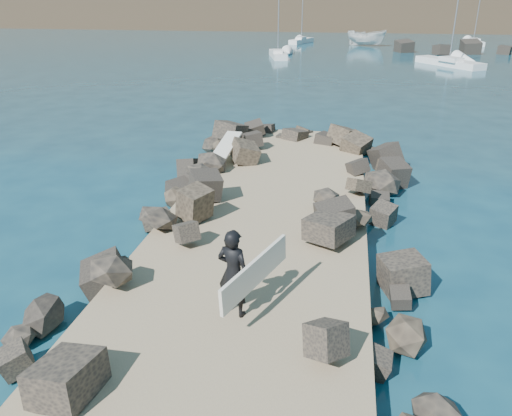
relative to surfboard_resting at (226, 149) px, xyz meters
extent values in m
plane|color=#0F384C|center=(2.45, -5.71, -1.04)|extent=(800.00, 800.00, 0.00)
cube|color=#8C7759|center=(2.45, -7.71, -0.74)|extent=(6.00, 26.00, 0.60)
cube|color=black|center=(-0.45, -7.21, -0.54)|extent=(2.60, 22.00, 1.00)
cube|color=black|center=(5.35, -7.21, -0.54)|extent=(2.60, 22.00, 1.00)
cube|color=silver|center=(0.00, 0.00, 0.00)|extent=(0.85, 2.61, 0.09)
imported|color=silver|center=(6.81, 57.55, 0.07)|extent=(6.16, 4.18, 2.23)
imported|color=black|center=(2.62, -10.23, 0.52)|extent=(0.80, 0.64, 1.93)
cube|color=silver|center=(3.07, -10.23, 0.57)|extent=(0.98, 2.24, 0.75)
cube|color=white|center=(-3.60, 41.15, -0.79)|extent=(3.06, 6.93, 0.80)
cylinder|color=gray|center=(-3.60, 41.15, 3.28)|extent=(0.12, 0.12, 7.45)
cube|color=white|center=(-3.60, 40.36, -0.29)|extent=(1.50, 2.10, 0.44)
cube|color=white|center=(22.30, 62.24, -0.79)|extent=(1.81, 6.87, 0.80)
cylinder|color=gray|center=(22.30, 62.24, 3.30)|extent=(0.12, 0.12, 7.49)
cube|color=white|center=(22.30, 61.42, -0.29)|extent=(1.18, 1.96, 0.44)
cube|color=white|center=(-2.69, 60.30, -0.79)|extent=(3.33, 6.33, 0.80)
cylinder|color=gray|center=(-2.69, 60.30, 2.98)|extent=(0.12, 0.12, 6.85)
cube|color=white|center=(-2.69, 59.59, -0.29)|extent=(1.51, 1.97, 0.44)
cube|color=white|center=(14.75, 36.92, -0.79)|extent=(6.07, 7.80, 0.80)
cylinder|color=gray|center=(14.75, 36.92, 4.06)|extent=(0.12, 0.12, 9.01)
cube|color=white|center=(14.75, 36.10, -0.29)|extent=(2.37, 2.64, 0.44)
camera|label=1|loc=(4.62, -18.76, 5.70)|focal=35.00mm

